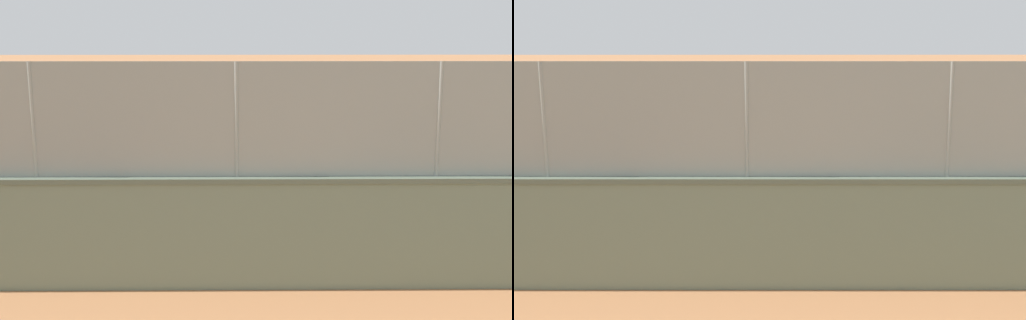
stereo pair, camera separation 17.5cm
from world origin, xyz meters
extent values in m
plane|color=#A36B42|center=(0.00, 0.00, 0.00)|extent=(260.00, 260.00, 0.00)
cube|color=slate|center=(-2.36, 11.56, 0.88)|extent=(25.75, 0.66, 1.75)
cube|color=#556151|center=(-2.36, 11.56, 1.79)|extent=(25.75, 0.72, 0.08)
cube|color=gray|center=(-2.36, 11.56, 2.73)|extent=(25.23, 0.31, 1.80)
cylinder|color=gray|center=(-5.52, 11.60, 2.73)|extent=(0.07, 0.07, 1.80)
cylinder|color=gray|center=(-2.36, 11.56, 2.73)|extent=(0.07, 0.07, 1.80)
cylinder|color=gray|center=(0.79, 11.53, 2.73)|extent=(0.07, 0.07, 1.80)
cylinder|color=#591919|center=(-3.65, 7.88, 0.37)|extent=(0.16, 0.16, 0.73)
cylinder|color=#591919|center=(-3.45, 7.89, 0.37)|extent=(0.16, 0.16, 0.73)
cylinder|color=#D14C42|center=(-3.55, 7.88, 1.01)|extent=(0.36, 0.36, 0.54)
cylinder|color=brown|center=(-3.83, 7.82, 1.11)|extent=(0.12, 0.52, 0.16)
cylinder|color=brown|center=(-3.25, 7.60, 1.11)|extent=(0.12, 0.52, 0.16)
sphere|color=brown|center=(-3.55, 7.88, 1.38)|extent=(0.21, 0.21, 0.21)
cylinder|color=navy|center=(-3.55, 7.88, 1.47)|extent=(0.23, 0.23, 0.05)
cylinder|color=black|center=(-3.23, 7.42, 1.11)|extent=(0.05, 0.30, 0.04)
ellipsoid|color=#333338|center=(-3.22, 7.20, 1.11)|extent=(0.05, 0.30, 0.24)
cylinder|color=black|center=(-2.35, -1.38, 0.42)|extent=(0.16, 0.16, 0.85)
cylinder|color=black|center=(-2.36, -1.58, 0.42)|extent=(0.16, 0.16, 0.85)
cylinder|color=#D14C42|center=(-2.36, -1.48, 1.16)|extent=(0.37, 0.37, 0.63)
cylinder|color=#D8AD84|center=(-2.38, -1.16, 1.29)|extent=(0.60, 0.14, 0.17)
cylinder|color=#D8AD84|center=(-2.68, -1.77, 1.29)|extent=(0.60, 0.14, 0.17)
sphere|color=#D8AD84|center=(-2.36, -1.48, 1.60)|extent=(0.24, 0.24, 0.24)
cylinder|color=red|center=(-2.36, -1.48, 1.70)|extent=(0.27, 0.27, 0.05)
sphere|color=white|center=(-4.42, 9.55, 0.07)|extent=(0.14, 0.14, 0.14)
sphere|color=#3399D8|center=(-3.51, 10.25, 0.09)|extent=(0.18, 0.18, 0.18)
camera|label=1|loc=(-2.45, 21.23, 3.99)|focal=43.95mm
camera|label=2|loc=(-2.63, 21.23, 3.99)|focal=43.95mm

